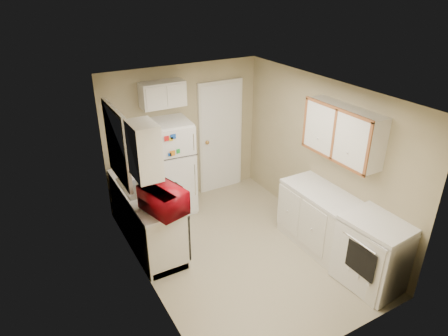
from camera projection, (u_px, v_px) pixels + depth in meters
floor at (241, 250)px, 5.92m from camera, size 3.80×3.80×0.00m
ceiling at (244, 92)px, 4.87m from camera, size 3.80×3.80×0.00m
wall_left at (143, 205)px, 4.77m from camera, size 3.80×3.80×0.00m
wall_right at (321, 158)px, 6.01m from camera, size 3.80×3.80×0.00m
wall_back at (184, 134)px, 6.88m from camera, size 2.80×2.80×0.00m
wall_front at (344, 257)px, 3.91m from camera, size 2.80×2.80×0.00m
left_counter at (147, 216)px, 5.94m from camera, size 0.60×1.80×0.90m
dishwasher at (181, 228)px, 5.58m from camera, size 0.03×0.58×0.72m
sink at (141, 188)px, 5.88m from camera, size 0.54×0.74×0.16m
microwave at (164, 201)px, 5.16m from camera, size 0.68×0.49×0.41m
soap_bottle at (132, 174)px, 5.97m from camera, size 0.09×0.09×0.19m
window_blinds at (117, 145)px, 5.44m from camera, size 0.10×0.98×1.08m
upper_cabinet_left at (144, 151)px, 4.75m from camera, size 0.30×0.45×0.70m
refrigerator at (171, 167)px, 6.62m from camera, size 0.72×0.70×1.61m
cabinet_over_fridge at (162, 94)px, 6.23m from camera, size 0.70×0.30×0.40m
interior_door at (221, 137)px, 7.24m from camera, size 0.86×0.06×2.08m
right_counter at (338, 231)px, 5.58m from camera, size 0.60×2.00×0.90m
stove at (374, 253)px, 5.10m from camera, size 0.71×0.85×0.97m
upper_cabinet_right at (343, 132)px, 5.29m from camera, size 0.30×1.20×0.70m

